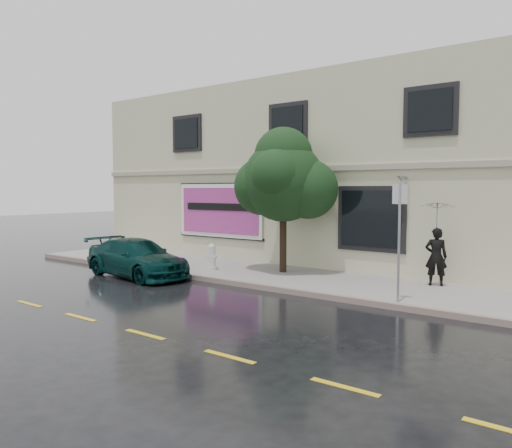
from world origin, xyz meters
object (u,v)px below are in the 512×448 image
Objects in this scene: car at (137,258)px; pedestrian at (436,257)px; fire_hydrant at (212,257)px; street_tree at (283,181)px.

car is 2.58× the size of pedestrian.
car is 9.38m from pedestrian.
pedestrian is 7.24m from fire_hydrant.
fire_hydrant is at bearing -154.95° from street_tree.
car is at bearing -150.29° from fire_hydrant.
fire_hydrant is (-2.23, -1.04, -2.57)m from street_tree.
pedestrian is 1.86× the size of fire_hydrant.
street_tree reaches higher than pedestrian.
pedestrian is 5.30m from street_tree.
car is 5.47m from street_tree.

